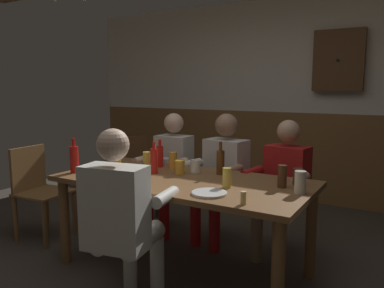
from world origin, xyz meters
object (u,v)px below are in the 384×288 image
object	(u,v)px
table_candle	(243,198)
bottle_0	(74,159)
chair_empty_near_right	(38,189)
pint_glass_5	(227,178)
chair_empty_near_left	(133,172)
condiment_caddy	(162,161)
dining_table	(183,190)
pint_glass_7	(195,166)
person_1	(222,171)
person_3	(122,214)
plate_0	(209,193)
bottle_3	(154,160)
pint_glass_8	(173,161)
wall_dart_cabinet	(339,60)
pint_glass_1	(300,182)
person_0	(170,167)
pint_glass_4	(117,167)
bottle_1	(160,156)
pint_glass_6	(298,176)
person_2	(283,182)
pint_glass_0	(282,176)
pint_glass_3	(147,161)
pint_glass_2	(180,167)
bottle_2	(220,162)

from	to	relation	value
table_candle	bottle_0	bearing A→B (deg)	176.37
chair_empty_near_right	bottle_0	xyz separation A→B (m)	(0.69, -0.15, 0.39)
chair_empty_near_right	pint_glass_5	distance (m)	2.01
chair_empty_near_left	condiment_caddy	world-z (taller)	chair_empty_near_left
dining_table	bottle_0	size ratio (longest dim) A/B	6.83
pint_glass_5	condiment_caddy	bearing A→B (deg)	151.50
chair_empty_near_left	pint_glass_7	xyz separation A→B (m)	(1.24, -0.70, 0.33)
person_1	person_3	distance (m)	1.40
table_candle	pint_glass_7	world-z (taller)	pint_glass_7
condiment_caddy	plate_0	world-z (taller)	condiment_caddy
person_3	pint_glass_7	distance (m)	0.92
bottle_3	pint_glass_8	size ratio (longest dim) A/B	1.75
wall_dart_cabinet	pint_glass_8	bearing A→B (deg)	-114.89
pint_glass_5	pint_glass_8	bearing A→B (deg)	153.88
dining_table	person_3	size ratio (longest dim) A/B	1.63
pint_glass_5	wall_dart_cabinet	bearing A→B (deg)	83.29
pint_glass_1	chair_empty_near_left	bearing A→B (deg)	157.73
person_3	wall_dart_cabinet	world-z (taller)	wall_dart_cabinet
bottle_0	wall_dart_cabinet	distance (m)	3.14
plate_0	pint_glass_8	bearing A→B (deg)	140.09
chair_empty_near_right	person_0	bearing A→B (deg)	125.38
pint_glass_7	bottle_0	bearing A→B (deg)	-149.90
pint_glass_4	bottle_1	bearing A→B (deg)	74.89
pint_glass_4	pint_glass_6	bearing A→B (deg)	18.00
person_2	pint_glass_0	world-z (taller)	person_2
bottle_3	pint_glass_3	bearing A→B (deg)	148.25
chair_empty_near_left	pint_glass_2	distance (m)	1.44
person_2	bottle_0	bearing A→B (deg)	40.78
table_candle	pint_glass_6	xyz separation A→B (m)	(0.15, 0.65, 0.02)
person_1	bottle_3	size ratio (longest dim) A/B	4.62
pint_glass_8	person_2	bearing A→B (deg)	27.96
pint_glass_7	pint_glass_8	xyz separation A→B (m)	(-0.24, 0.03, 0.02)
pint_glass_0	pint_glass_1	world-z (taller)	pint_glass_0
pint_glass_2	pint_glass_7	size ratio (longest dim) A/B	1.03
pint_glass_1	pint_glass_7	size ratio (longest dim) A/B	1.36
person_3	person_2	bearing A→B (deg)	56.62
bottle_1	pint_glass_4	bearing A→B (deg)	-105.11
pint_glass_0	chair_empty_near_left	bearing A→B (deg)	158.37
chair_empty_near_right	pint_glass_1	size ratio (longest dim) A/B	5.86
pint_glass_3	pint_glass_6	xyz separation A→B (m)	(1.25, 0.15, -0.02)
bottle_0	pint_glass_5	distance (m)	1.31
bottle_0	pint_glass_0	distance (m)	1.67
person_1	pint_glass_1	world-z (taller)	person_1
person_1	pint_glass_0	bearing A→B (deg)	150.99
table_candle	plate_0	size ratio (longest dim) A/B	0.34
person_1	pint_glass_6	distance (m)	0.94
bottle_2	condiment_caddy	bearing A→B (deg)	168.97
bottle_1	pint_glass_6	distance (m)	1.22
person_3	pint_glass_5	size ratio (longest dim) A/B	8.48
wall_dart_cabinet	person_2	bearing A→B (deg)	-94.12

